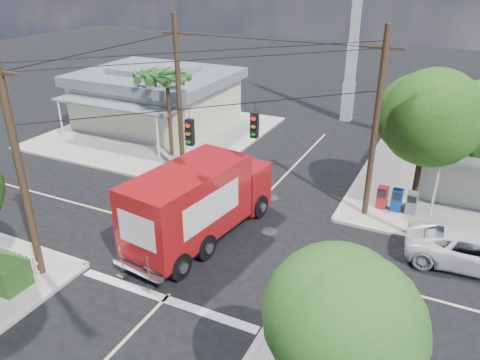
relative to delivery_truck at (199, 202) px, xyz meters
The scene contains 13 objects.
ground 2.05m from the delivery_truck, ahead, with size 120.00×120.00×0.00m, color black.
sidewalk_nw 14.87m from the delivery_truck, 132.21° to the left, with size 14.12×14.12×0.14m.
road_markings 2.49m from the delivery_truck, 55.87° to the right, with size 32.00×32.00×0.01m.
building_nw 16.70m from the delivery_truck, 131.40° to the left, with size 10.80×10.20×4.30m.
radio_tower 20.47m from the delivery_truck, 85.85° to the left, with size 0.80×0.80×17.00m.
tree_ne_front 11.04m from the delivery_truck, 39.86° to the left, with size 4.21×4.14×6.66m.
tree_se 10.95m from the delivery_truck, 42.04° to the right, with size 3.67×3.54×5.62m.
palm_nw_front 10.51m from the delivery_truck, 130.87° to the left, with size 3.01×3.08×5.59m.
palm_nw_back 12.78m from the delivery_truck, 133.32° to the left, with size 3.01×3.08×5.19m.
utility_poles 3.37m from the delivery_truck, 110.63° to the left, with size 12.00×10.68×9.00m.
vending_boxes 9.80m from the delivery_truck, 40.01° to the left, with size 1.90×0.50×1.10m.
delivery_truck is the anchor object (origin of this frame).
parked_car 11.41m from the delivery_truck, 15.38° to the left, with size 2.41×5.22×1.45m, color silver.
Camera 1 is at (8.51, -15.44, 11.21)m, focal length 35.00 mm.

